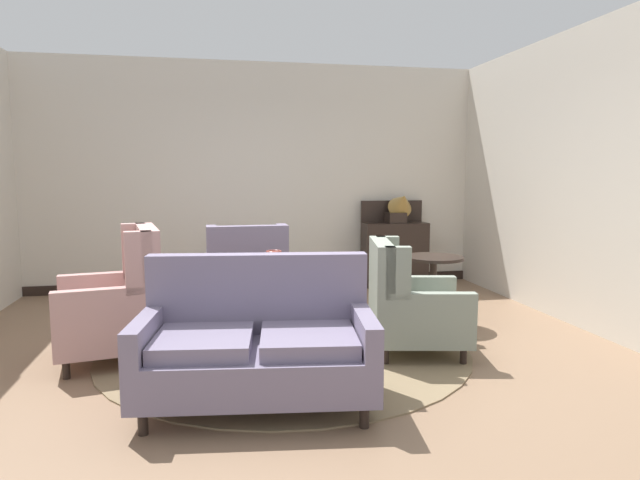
{
  "coord_description": "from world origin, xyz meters",
  "views": [
    {
      "loc": [
        -0.61,
        -4.32,
        1.52
      ],
      "look_at": [
        0.35,
        0.55,
        0.91
      ],
      "focal_mm": 30.9,
      "sensor_mm": 36.0,
      "label": 1
    }
  ],
  "objects_px": {
    "porcelain_vase": "(274,272)",
    "armchair_foreground_right": "(409,304)",
    "coffee_table": "(274,299)",
    "side_table": "(433,283)",
    "gramophone": "(401,205)",
    "settee": "(257,345)",
    "sideboard": "(394,249)",
    "armchair_near_window": "(119,304)",
    "armchair_back_corner": "(246,277)"
  },
  "relations": [
    {
      "from": "porcelain_vase",
      "to": "armchair_foreground_right",
      "type": "relative_size",
      "value": 0.37
    },
    {
      "from": "coffee_table",
      "to": "armchair_foreground_right",
      "type": "height_order",
      "value": "armchair_foreground_right"
    },
    {
      "from": "side_table",
      "to": "gramophone",
      "type": "bearing_deg",
      "value": 80.57
    },
    {
      "from": "settee",
      "to": "sideboard",
      "type": "relative_size",
      "value": 1.39
    },
    {
      "from": "porcelain_vase",
      "to": "armchair_near_window",
      "type": "height_order",
      "value": "armchair_near_window"
    },
    {
      "from": "porcelain_vase",
      "to": "armchair_foreground_right",
      "type": "height_order",
      "value": "armchair_foreground_right"
    },
    {
      "from": "armchair_foreground_right",
      "to": "coffee_table",
      "type": "bearing_deg",
      "value": 77.57
    },
    {
      "from": "porcelain_vase",
      "to": "armchair_foreground_right",
      "type": "distance_m",
      "value": 1.23
    },
    {
      "from": "armchair_near_window",
      "to": "gramophone",
      "type": "bearing_deg",
      "value": 115.83
    },
    {
      "from": "settee",
      "to": "sideboard",
      "type": "xyz_separation_m",
      "value": [
        2.15,
        3.54,
        0.1
      ]
    },
    {
      "from": "porcelain_vase",
      "to": "armchair_back_corner",
      "type": "bearing_deg",
      "value": 101.47
    },
    {
      "from": "settee",
      "to": "armchair_back_corner",
      "type": "xyz_separation_m",
      "value": [
        0.07,
        2.32,
        0.02
      ]
    },
    {
      "from": "armchair_foreground_right",
      "to": "gramophone",
      "type": "bearing_deg",
      "value": -6.29
    },
    {
      "from": "armchair_near_window",
      "to": "gramophone",
      "type": "xyz_separation_m",
      "value": [
        3.23,
        2.34,
        0.64
      ]
    },
    {
      "from": "porcelain_vase",
      "to": "sideboard",
      "type": "relative_size",
      "value": 0.31
    },
    {
      "from": "porcelain_vase",
      "to": "side_table",
      "type": "bearing_deg",
      "value": 7.77
    },
    {
      "from": "settee",
      "to": "sideboard",
      "type": "bearing_deg",
      "value": 65.97
    },
    {
      "from": "side_table",
      "to": "armchair_back_corner",
      "type": "bearing_deg",
      "value": 157.94
    },
    {
      "from": "armchair_back_corner",
      "to": "gramophone",
      "type": "relative_size",
      "value": 1.99
    },
    {
      "from": "armchair_near_window",
      "to": "porcelain_vase",
      "type": "bearing_deg",
      "value": 90.83
    },
    {
      "from": "coffee_table",
      "to": "porcelain_vase",
      "type": "relative_size",
      "value": 2.78
    },
    {
      "from": "side_table",
      "to": "sideboard",
      "type": "xyz_separation_m",
      "value": [
        0.26,
        1.96,
        0.07
      ]
    },
    {
      "from": "porcelain_vase",
      "to": "armchair_back_corner",
      "type": "relative_size",
      "value": 0.36
    },
    {
      "from": "armchair_near_window",
      "to": "armchair_foreground_right",
      "type": "distance_m",
      "value": 2.4
    },
    {
      "from": "coffee_table",
      "to": "armchair_near_window",
      "type": "bearing_deg",
      "value": -171.41
    },
    {
      "from": "porcelain_vase",
      "to": "sideboard",
      "type": "height_order",
      "value": "sideboard"
    },
    {
      "from": "armchair_foreground_right",
      "to": "sideboard",
      "type": "xyz_separation_m",
      "value": [
        0.8,
        2.72,
        0.08
      ]
    },
    {
      "from": "armchair_near_window",
      "to": "side_table",
      "type": "bearing_deg",
      "value": 89.07
    },
    {
      "from": "settee",
      "to": "armchair_foreground_right",
      "type": "relative_size",
      "value": 1.67
    },
    {
      "from": "armchair_back_corner",
      "to": "sideboard",
      "type": "height_order",
      "value": "sideboard"
    },
    {
      "from": "sideboard",
      "to": "settee",
      "type": "bearing_deg",
      "value": -121.22
    },
    {
      "from": "armchair_foreground_right",
      "to": "side_table",
      "type": "bearing_deg",
      "value": -23.56
    },
    {
      "from": "armchair_back_corner",
      "to": "porcelain_vase",
      "type": "bearing_deg",
      "value": 100.66
    },
    {
      "from": "coffee_table",
      "to": "armchair_near_window",
      "type": "distance_m",
      "value": 1.31
    },
    {
      "from": "coffee_table",
      "to": "armchair_back_corner",
      "type": "relative_size",
      "value": 1.0
    },
    {
      "from": "porcelain_vase",
      "to": "sideboard",
      "type": "bearing_deg",
      "value": 49.21
    },
    {
      "from": "armchair_near_window",
      "to": "side_table",
      "type": "xyz_separation_m",
      "value": [
        2.92,
        0.47,
        -0.03
      ]
    },
    {
      "from": "gramophone",
      "to": "porcelain_vase",
      "type": "bearing_deg",
      "value": -132.69
    },
    {
      "from": "settee",
      "to": "side_table",
      "type": "distance_m",
      "value": 2.46
    },
    {
      "from": "armchair_back_corner",
      "to": "sideboard",
      "type": "relative_size",
      "value": 0.87
    },
    {
      "from": "coffee_table",
      "to": "armchair_back_corner",
      "type": "distance_m",
      "value": 1.03
    },
    {
      "from": "armchair_near_window",
      "to": "armchair_back_corner",
      "type": "bearing_deg",
      "value": 127.34
    },
    {
      "from": "settee",
      "to": "armchair_back_corner",
      "type": "height_order",
      "value": "armchair_back_corner"
    },
    {
      "from": "armchair_back_corner",
      "to": "sideboard",
      "type": "xyz_separation_m",
      "value": [
        2.07,
        1.22,
        0.08
      ]
    },
    {
      "from": "coffee_table",
      "to": "settee",
      "type": "distance_m",
      "value": 1.34
    },
    {
      "from": "settee",
      "to": "armchair_near_window",
      "type": "bearing_deg",
      "value": 139.98
    },
    {
      "from": "armchair_near_window",
      "to": "armchair_foreground_right",
      "type": "height_order",
      "value": "armchair_near_window"
    },
    {
      "from": "armchair_near_window",
      "to": "sideboard",
      "type": "bearing_deg",
      "value": 117.26
    },
    {
      "from": "armchair_foreground_right",
      "to": "gramophone",
      "type": "distance_m",
      "value": 2.84
    },
    {
      "from": "sideboard",
      "to": "gramophone",
      "type": "height_order",
      "value": "gramophone"
    }
  ]
}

